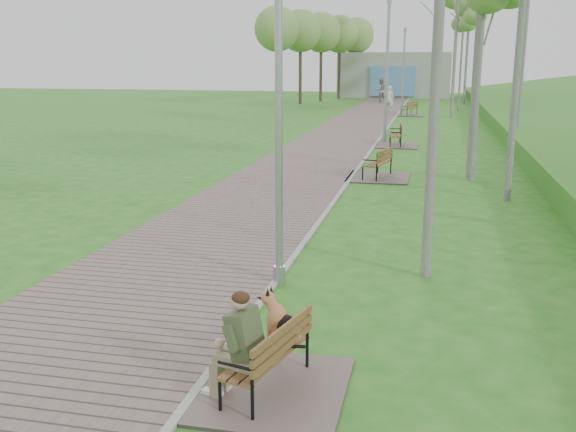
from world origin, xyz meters
name	(u,v)px	position (x,y,z in m)	size (l,w,h in m)	color
ground	(291,263)	(0.00, 0.00, 0.00)	(120.00, 120.00, 0.00)	#246A1C
walkway	(350,129)	(-1.75, 21.50, 0.02)	(3.50, 67.00, 0.04)	#6B5D57
kerb	(386,130)	(0.00, 21.50, 0.03)	(0.10, 67.00, 0.05)	#999993
building_north	(394,75)	(-1.50, 50.97, 1.99)	(10.00, 5.20, 4.00)	#9E9E99
bench_main	(261,359)	(0.65, -4.31, 0.37)	(1.55, 1.72, 1.35)	#6B5D57
bench_second	(377,171)	(0.72, 8.35, 0.20)	(1.74, 1.93, 1.07)	#6B5D57
bench_third	(395,141)	(0.79, 15.70, 0.20)	(1.73, 1.92, 1.06)	#6B5D57
bench_far	(409,113)	(0.75, 30.34, 0.19)	(1.71, 1.90, 1.05)	#6B5D57
lamp_post_near	(279,137)	(0.06, -1.05, 2.25)	(0.19, 0.19, 4.81)	#9B9EA3
lamp_post_second	(387,76)	(0.28, 16.84, 2.71)	(0.22, 0.22, 5.80)	#9B9EA3
lamp_post_third	(403,73)	(0.13, 33.74, 2.51)	(0.21, 0.21, 5.36)	#9B9EA3
pedestrian_near	(389,99)	(-0.72, 33.49, 0.85)	(0.62, 0.41, 1.70)	silver
pedestrian_far	(381,90)	(-2.03, 42.46, 0.96)	(0.94, 0.73, 1.93)	gray
birch_distant_b	(470,3)	(4.45, 42.11, 7.50)	(2.86, 2.86, 9.55)	silver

